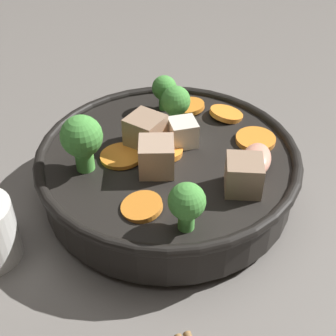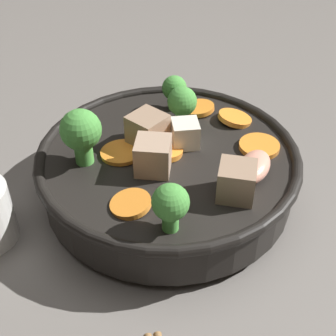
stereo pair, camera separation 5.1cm
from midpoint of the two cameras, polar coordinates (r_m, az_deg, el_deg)
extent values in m
plane|color=slate|center=(0.54, 2.73, -3.33)|extent=(3.00, 3.00, 0.00)
cylinder|color=black|center=(0.54, 2.75, -2.94)|extent=(0.15, 0.15, 0.01)
cylinder|color=black|center=(0.52, 2.84, -0.53)|extent=(0.27, 0.27, 0.05)
torus|color=black|center=(0.50, 2.93, 1.60)|extent=(0.29, 0.29, 0.01)
cylinder|color=brown|center=(0.51, 2.88, 0.41)|extent=(0.26, 0.26, 0.03)
cylinder|color=orange|center=(0.52, 13.85, 2.49)|extent=(0.06, 0.06, 0.01)
cylinder|color=orange|center=(0.58, 6.26, 7.18)|extent=(0.04, 0.04, 0.01)
cylinder|color=orange|center=(0.50, -2.73, 1.82)|extent=(0.06, 0.06, 0.01)
cylinder|color=orange|center=(0.50, 2.52, 2.17)|extent=(0.05, 0.05, 0.01)
cylinder|color=orange|center=(0.56, 10.75, 5.90)|extent=(0.06, 0.06, 0.01)
cylinder|color=orange|center=(0.44, -1.24, -4.54)|extent=(0.05, 0.05, 0.01)
cylinder|color=#59B84C|center=(0.49, -7.28, 1.86)|extent=(0.02, 0.02, 0.03)
sphere|color=#47933D|center=(0.47, -7.55, 4.53)|extent=(0.04, 0.04, 0.04)
cylinder|color=#59B84C|center=(0.57, 3.35, 7.94)|extent=(0.01, 0.01, 0.02)
sphere|color=#47933D|center=(0.56, 3.42, 9.63)|extent=(0.03, 0.03, 0.03)
cylinder|color=#59B84C|center=(0.54, 4.42, 6.03)|extent=(0.02, 0.02, 0.02)
sphere|color=#47933D|center=(0.53, 4.53, 8.01)|extent=(0.03, 0.03, 0.03)
cylinder|color=#59B84C|center=(0.41, 3.88, -6.52)|extent=(0.01, 0.01, 0.02)
sphere|color=#47933D|center=(0.40, 4.01, -4.34)|extent=(0.03, 0.03, 0.03)
cube|color=#9E7F66|center=(0.45, 11.63, -1.72)|extent=(0.04, 0.04, 0.03)
cube|color=tan|center=(0.47, 1.09, 1.46)|extent=(0.05, 0.05, 0.04)
cube|color=#9E7F66|center=(0.51, 0.40, 4.54)|extent=(0.04, 0.04, 0.04)
cube|color=silver|center=(0.51, 5.01, 4.08)|extent=(0.04, 0.04, 0.03)
ellipsoid|color=#EA9E84|center=(0.48, 13.50, 0.05)|extent=(0.04, 0.06, 0.02)
camera|label=1|loc=(0.03, -87.14, 2.31)|focal=50.00mm
camera|label=2|loc=(0.03, 92.86, -2.31)|focal=50.00mm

